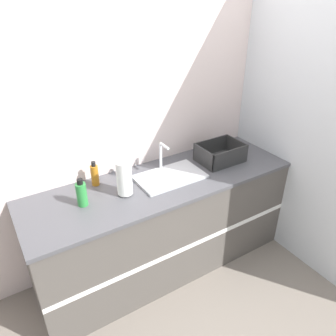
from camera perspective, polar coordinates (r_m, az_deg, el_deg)
The scene contains 10 objects.
ground_plane at distance 2.97m, azimuth 2.77°, elevation -19.81°, with size 12.00×12.00×0.00m, color slate.
wall_back at distance 2.72m, azimuth -5.00°, elevation 8.83°, with size 4.60×0.06×2.60m.
wall_right at distance 3.12m, azimuth 17.41°, elevation 10.29°, with size 0.06×2.67×2.60m.
counter_cabinet at distance 2.87m, azimuth -0.85°, elevation -9.69°, with size 2.22×0.70×0.88m.
sink at distance 2.64m, azimuth 0.28°, elevation -1.30°, with size 0.54×0.33×0.26m.
paper_towel_roll at distance 2.39m, azimuth -7.62°, elevation -1.77°, with size 0.11×0.11×0.27m.
dish_rack at distance 2.92m, azimuth 9.06°, elevation 2.30°, with size 0.38×0.28×0.16m.
bottle_amber at distance 2.58m, azimuth -12.64°, elevation -1.15°, with size 0.06×0.06×0.20m.
bottle_green at distance 2.36m, azimuth -14.81°, elevation -4.36°, with size 0.07×0.07×0.21m.
soap_dispenser at distance 2.65m, azimuth -7.30°, elevation -0.21°, with size 0.06×0.06×0.15m.
Camera 1 is at (-1.14, -1.58, 2.24)m, focal length 35.00 mm.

